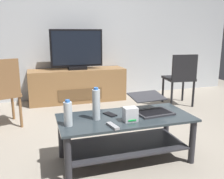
{
  "coord_description": "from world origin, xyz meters",
  "views": [
    {
      "loc": [
        -0.83,
        -2.36,
        1.22
      ],
      "look_at": [
        -0.02,
        0.21,
        0.59
      ],
      "focal_mm": 39.72,
      "sensor_mm": 36.0,
      "label": 1
    }
  ],
  "objects": [
    {
      "name": "laptop",
      "position": [
        0.25,
        -0.23,
        0.51
      ],
      "size": [
        0.38,
        0.42,
        0.16
      ],
      "color": "#333338",
      "rests_on": "coffee_table"
    },
    {
      "name": "dining_chair",
      "position": [
        1.48,
        1.16,
        0.5
      ],
      "size": [
        0.49,
        0.49,
        0.87
      ],
      "color": "black",
      "rests_on": "ground"
    },
    {
      "name": "television",
      "position": [
        -0.1,
        1.96,
        0.91
      ],
      "size": [
        0.91,
        0.2,
        0.69
      ],
      "color": "black",
      "rests_on": "media_cabinet"
    },
    {
      "name": "side_chair",
      "position": [
        -1.25,
        0.96,
        0.5
      ],
      "size": [
        0.56,
        0.56,
        0.9
      ],
      "color": "brown",
      "rests_on": "ground"
    },
    {
      "name": "ground_plane",
      "position": [
        0.0,
        0.0,
        0.0
      ],
      "size": [
        7.68,
        7.68,
        0.0
      ],
      "primitive_type": "plane",
      "color": "#9E9384"
    },
    {
      "name": "cell_phone",
      "position": [
        -0.16,
        -0.2,
        0.45
      ],
      "size": [
        0.12,
        0.16,
        0.01
      ],
      "primitive_type": "cube",
      "rotation": [
        0.0,
        0.0,
        0.38
      ],
      "color": "black",
      "rests_on": "coffee_table"
    },
    {
      "name": "media_cabinet",
      "position": [
        -0.1,
        1.98,
        0.29
      ],
      "size": [
        1.69,
        0.5,
        0.58
      ],
      "color": "olive",
      "rests_on": "ground"
    },
    {
      "name": "water_bottle_far",
      "position": [
        -0.58,
        -0.36,
        0.55
      ],
      "size": [
        0.07,
        0.07,
        0.23
      ],
      "color": "silver",
      "rests_on": "coffee_table"
    },
    {
      "name": "coffee_table",
      "position": [
        -0.04,
        -0.29,
        0.3
      ],
      "size": [
        1.26,
        0.58,
        0.44
      ],
      "color": "#2D383D",
      "rests_on": "ground"
    },
    {
      "name": "tv_remote",
      "position": [
        -0.23,
        -0.5,
        0.45
      ],
      "size": [
        0.07,
        0.17,
        0.02
      ],
      "primitive_type": "cube",
      "rotation": [
        0.0,
        0.0,
        0.19
      ],
      "color": "#99999E",
      "rests_on": "coffee_table"
    },
    {
      "name": "router_box",
      "position": [
        -0.04,
        -0.42,
        0.51
      ],
      "size": [
        0.12,
        0.1,
        0.13
      ],
      "color": "silver",
      "rests_on": "coffee_table"
    },
    {
      "name": "water_bottle_near",
      "position": [
        -0.32,
        -0.28,
        0.59
      ],
      "size": [
        0.07,
        0.07,
        0.3
      ],
      "color": "silver",
      "rests_on": "coffee_table"
    },
    {
      "name": "back_wall",
      "position": [
        0.0,
        2.3,
        1.4
      ],
      "size": [
        6.4,
        0.12,
        2.8
      ],
      "primitive_type": "cube",
      "color": "silver",
      "rests_on": "ground"
    }
  ]
}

